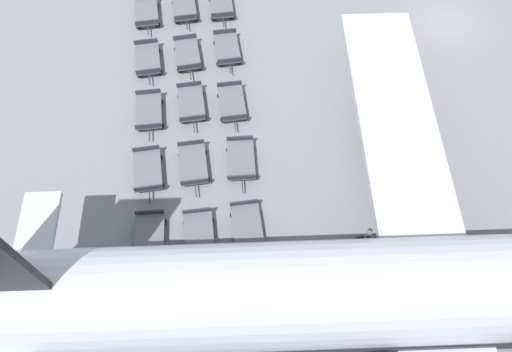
{
  "coord_description": "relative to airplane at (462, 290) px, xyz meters",
  "views": [
    {
      "loc": [
        23.77,
        -14.71,
        23.52
      ],
      "look_at": [
        11.31,
        -13.57,
        1.54
      ],
      "focal_mm": 35.0,
      "sensor_mm": 36.0,
      "label": 1
    }
  ],
  "objects": [
    {
      "name": "baggage_dolly_row_mid_b_col_e",
      "position": [
        -8.82,
        -8.61,
        -2.75
      ],
      "size": [
        3.26,
        1.65,
        0.92
      ],
      "color": "slate",
      "rests_on": "ground_plane"
    },
    {
      "name": "airplane",
      "position": [
        0.0,
        0.0,
        0.0
      ],
      "size": [
        34.01,
        43.09,
        13.31
      ],
      "color": "silver",
      "rests_on": "ground_plane"
    },
    {
      "name": "baggage_dolly_row_mid_b_col_f",
      "position": [
        -4.86,
        -8.6,
        -2.75
      ],
      "size": [
        3.27,
        1.68,
        0.92
      ],
      "color": "slate",
      "rests_on": "ground_plane"
    },
    {
      "name": "baggage_dolly_row_mid_a_col_f",
      "position": [
        -4.62,
        -11.04,
        -2.75
      ],
      "size": [
        3.26,
        1.65,
        0.92
      ],
      "color": "slate",
      "rests_on": "ground_plane"
    },
    {
      "name": "baggage_dolly_row_mid_a_col_d",
      "position": [
        -12.89,
        -11.19,
        -2.75
      ],
      "size": [
        3.28,
        1.71,
        0.92
      ],
      "color": "slate",
      "rests_on": "ground_plane"
    },
    {
      "name": "baggage_dolly_row_near_col_b",
      "position": [
        -20.66,
        -13.9,
        -2.75
      ],
      "size": [
        3.28,
        1.71,
        0.92
      ],
      "color": "slate",
      "rests_on": "ground_plane"
    },
    {
      "name": "baggage_dolly_row_mid_a_col_c",
      "position": [
        -16.73,
        -11.32,
        -2.75
      ],
      "size": [
        3.29,
        1.75,
        0.92
      ],
      "color": "slate",
      "rests_on": "ground_plane"
    },
    {
      "name": "baggage_dolly_row_mid_a_col_b",
      "position": [
        -20.93,
        -11.42,
        -2.75
      ],
      "size": [
        3.28,
        1.72,
        0.92
      ],
      "color": "slate",
      "rests_on": "ground_plane"
    },
    {
      "name": "baggage_dolly_row_near_col_e",
      "position": [
        -8.62,
        -13.64,
        -2.75
      ],
      "size": [
        3.28,
        1.71,
        0.92
      ],
      "color": "slate",
      "rests_on": "ground_plane"
    },
    {
      "name": "baggage_dolly_row_mid_a_col_e",
      "position": [
        -8.77,
        -11.21,
        -2.75
      ],
      "size": [
        3.28,
        1.7,
        0.92
      ],
      "color": "slate",
      "rests_on": "ground_plane"
    },
    {
      "name": "baggage_dolly_row_near_col_f",
      "position": [
        -4.76,
        -13.49,
        -2.75
      ],
      "size": [
        3.26,
        1.64,
        0.92
      ],
      "color": "slate",
      "rests_on": "ground_plane"
    },
    {
      "name": "baggage_dolly_row_near_col_d",
      "position": [
        -12.55,
        -13.63,
        -2.75
      ],
      "size": [
        3.26,
        1.64,
        0.92
      ],
      "color": "slate",
      "rests_on": "ground_plane"
    },
    {
      "name": "baggage_dolly_row_mid_b_col_b",
      "position": [
        -20.94,
        -8.99,
        -2.75
      ],
      "size": [
        3.26,
        1.65,
        0.92
      ],
      "color": "slate",
      "rests_on": "ground_plane"
    },
    {
      "name": "ground_plane",
      "position": [
        -18.46,
        5.62,
        -3.22
      ],
      "size": [
        500.0,
        500.0,
        0.0
      ],
      "primitive_type": "plane",
      "color": "gray"
    },
    {
      "name": "baggage_dolly_row_mid_b_col_d",
      "position": [
        -12.72,
        -8.84,
        -2.75
      ],
      "size": [
        3.27,
        1.68,
        0.92
      ],
      "color": "slate",
      "rests_on": "ground_plane"
    },
    {
      "name": "baggage_dolly_row_mid_b_col_c",
      "position": [
        -16.99,
        -8.85,
        -2.75
      ],
      "size": [
        3.28,
        1.7,
        0.92
      ],
      "color": "slate",
      "rests_on": "ground_plane"
    },
    {
      "name": "baggage_dolly_row_near_col_c",
      "position": [
        -16.57,
        -13.76,
        -2.75
      ],
      "size": [
        3.29,
        1.73,
        0.92
      ],
      "color": "slate",
      "rests_on": "ground_plane"
    },
    {
      "name": "stand_guidance_stripe",
      "position": [
        -2.96,
        -8.98,
        -3.21
      ],
      "size": [
        1.82,
        27.02,
        0.01
      ],
      "color": "white",
      "rests_on": "ground_plane"
    }
  ]
}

